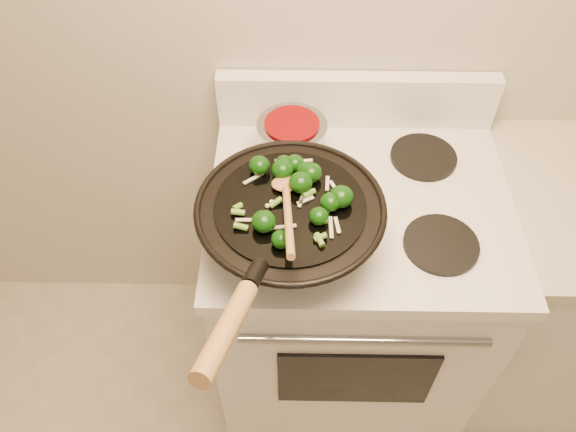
{
  "coord_description": "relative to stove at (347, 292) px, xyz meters",
  "views": [
    {
      "loc": [
        -0.29,
        0.2,
        1.99
      ],
      "look_at": [
        -0.3,
        1.01,
        1.04
      ],
      "focal_mm": 35.0,
      "sensor_mm": 36.0,
      "label": 1
    }
  ],
  "objects": [
    {
      "name": "stove",
      "position": [
        0.0,
        0.0,
        0.0
      ],
      "size": [
        0.78,
        0.67,
        1.08
      ],
      "color": "white",
      "rests_on": "ground"
    },
    {
      "name": "wok",
      "position": [
        -0.18,
        -0.16,
        0.54
      ],
      "size": [
        0.43,
        0.7,
        0.29
      ],
      "color": "black",
      "rests_on": "stove"
    },
    {
      "name": "stirfry",
      "position": [
        -0.17,
        -0.12,
        0.61
      ],
      "size": [
        0.27,
        0.27,
        0.05
      ],
      "color": "#0C3708",
      "rests_on": "wok"
    },
    {
      "name": "wooden_spoon",
      "position": [
        -0.19,
        -0.18,
        0.63
      ],
      "size": [
        0.07,
        0.3,
        0.1
      ],
      "color": "#AD7B44",
      "rests_on": "wok"
    },
    {
      "name": "saucepan",
      "position": [
        -0.18,
        0.15,
        0.52
      ],
      "size": [
        0.18,
        0.3,
        0.11
      ],
      "color": "#96999E",
      "rests_on": "stove"
    }
  ]
}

